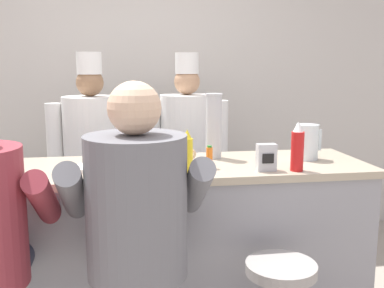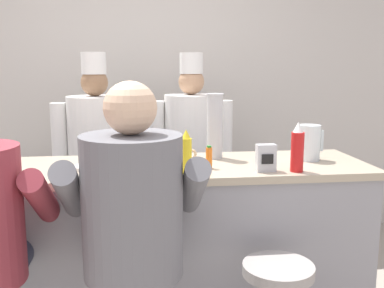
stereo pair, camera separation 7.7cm
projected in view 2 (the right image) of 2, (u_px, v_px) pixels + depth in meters
name	position (u px, v px, depth m)	size (l,w,h in m)	color
wall_back	(150.00, 89.00, 4.00)	(10.00, 0.06, 2.70)	beige
diner_counter	(161.00, 252.00, 2.56)	(2.32, 0.65, 1.02)	gray
ketchup_bottle_red	(297.00, 148.00, 2.31)	(0.07, 0.07, 0.26)	red
mustard_bottle_yellow	(186.00, 153.00, 2.28)	(0.06, 0.06, 0.23)	yellow
hot_sauce_bottle_orange	(209.00, 158.00, 2.38)	(0.03, 0.03, 0.12)	orange
water_pitcher_clear	(309.00, 143.00, 2.59)	(0.15, 0.13, 0.21)	silver
breakfast_plate	(95.00, 166.00, 2.40)	(0.22, 0.22, 0.04)	white
cereal_bowl	(2.00, 175.00, 2.14)	(0.16, 0.16, 0.05)	#B24C47
coffee_mug_tan	(182.00, 155.00, 2.54)	(0.13, 0.09, 0.08)	beige
cup_stack_steel	(215.00, 126.00, 2.63)	(0.10, 0.10, 0.38)	#B7BABF
napkin_dispenser_chrome	(266.00, 158.00, 2.32)	(0.10, 0.06, 0.14)	silver
diner_seated_grey	(133.00, 212.00, 1.96)	(0.66, 0.65, 1.50)	#B2B5BA
cook_in_whites_near	(97.00, 154.00, 3.34)	(0.65, 0.41, 1.65)	#232328
cook_in_whites_far	(191.00, 150.00, 3.50)	(0.65, 0.41, 1.65)	#232328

